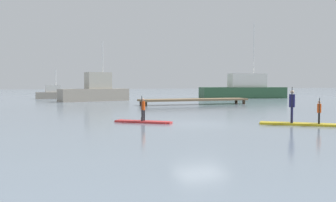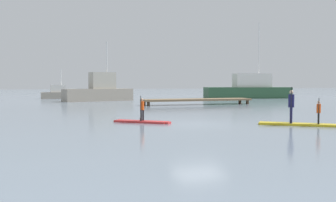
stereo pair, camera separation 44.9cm
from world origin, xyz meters
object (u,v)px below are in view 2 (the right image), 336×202
at_px(paddler_adult, 291,104).
at_px(trawler_grey_distant, 99,91).
at_px(paddleboard_far, 298,124).
at_px(paddler_child_front, 319,111).
at_px(motor_boat_small_navy, 61,94).
at_px(paddler_child_solo, 142,108).
at_px(fishing_boat_white_large, 249,89).
at_px(paddleboard_near, 142,122).

xyz_separation_m(paddler_adult, trawler_grey_distant, (-4.79, 28.03, 0.11)).
height_order(paddleboard_far, trawler_grey_distant, trawler_grey_distant).
xyz_separation_m(paddler_child_front, motor_boat_small_navy, (-9.47, 37.45, -0.06)).
xyz_separation_m(paddler_child_solo, paddleboard_far, (6.70, -3.59, -0.69)).
relative_size(motor_boat_small_navy, trawler_grey_distant, 0.64).
distance_m(fishing_boat_white_large, motor_boat_small_navy, 25.10).
relative_size(paddleboard_far, fishing_boat_white_large, 0.27).
bearing_deg(fishing_boat_white_large, motor_boat_small_navy, 164.44).
bearing_deg(fishing_boat_white_large, paddler_adult, -117.58).
bearing_deg(paddleboard_near, paddler_adult, -27.85).
height_order(paddler_child_front, fishing_boat_white_large, fishing_boat_white_large).
height_order(paddleboard_near, paddleboard_far, same).
relative_size(fishing_boat_white_large, motor_boat_small_navy, 2.29).
bearing_deg(paddleboard_near, motor_boat_small_navy, 93.62).
relative_size(paddler_adult, fishing_boat_white_large, 0.14).
bearing_deg(trawler_grey_distant, paddleboard_near, -93.80).
relative_size(paddler_child_solo, fishing_boat_white_large, 0.11).
bearing_deg(motor_boat_small_navy, paddler_child_front, -75.80).
distance_m(paddler_adult, motor_boat_small_navy, 37.66).
relative_size(paddleboard_near, fishing_boat_white_large, 0.22).
distance_m(paddleboard_far, paddler_adult, 1.01).
bearing_deg(paddler_child_front, fishing_boat_white_large, 64.43).
bearing_deg(paddleboard_near, paddler_child_front, -29.49).
height_order(paddler_adult, paddler_child_front, paddler_adult).
xyz_separation_m(paddleboard_far, fishing_boat_white_large, (15.37, 30.15, 1.17)).
height_order(paddleboard_far, motor_boat_small_navy, motor_boat_small_navy).
xyz_separation_m(paddler_adult, fishing_boat_white_large, (15.64, 29.95, 0.23)).
height_order(motor_boat_small_navy, trawler_grey_distant, trawler_grey_distant).
xyz_separation_m(fishing_boat_white_large, trawler_grey_distant, (-20.43, -1.91, -0.11)).
height_order(paddleboard_near, fishing_boat_white_large, fishing_boat_white_large).
distance_m(paddler_adult, trawler_grey_distant, 28.44).
xyz_separation_m(paddleboard_near, motor_boat_small_navy, (-2.10, 33.28, 0.60)).
height_order(fishing_boat_white_large, motor_boat_small_navy, fishing_boat_white_large).
relative_size(paddleboard_near, paddler_child_solo, 2.05).
bearing_deg(paddler_child_solo, paddler_adult, -27.77).
distance_m(paddler_child_solo, paddleboard_far, 7.64).
xyz_separation_m(paddleboard_far, paddler_adult, (-0.27, 0.21, 0.95)).
height_order(paddler_child_front, motor_boat_small_navy, motor_boat_small_navy).
xyz_separation_m(motor_boat_small_navy, trawler_grey_distant, (3.74, -8.65, 0.47)).
distance_m(paddler_child_front, fishing_boat_white_large, 34.06).
height_order(paddler_adult, trawler_grey_distant, trawler_grey_distant).
bearing_deg(motor_boat_small_navy, paddleboard_near, -86.38).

